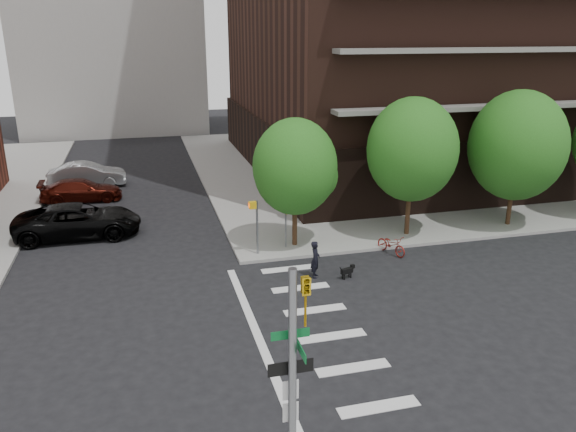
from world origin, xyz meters
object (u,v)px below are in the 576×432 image
object	(u,v)px
dog_walker	(315,259)
parked_car_black	(78,221)
parked_car_silver	(87,175)
traffic_signal	(294,430)
scooter	(391,245)
parked_car_maroon	(81,190)

from	to	relation	value
dog_walker	parked_car_black	bearing A→B (deg)	76.32
parked_car_silver	traffic_signal	bearing A→B (deg)	-168.73
parked_car_silver	scooter	distance (m)	22.15
traffic_signal	parked_car_maroon	world-z (taller)	traffic_signal
parked_car_maroon	dog_walker	bearing A→B (deg)	-144.91
parked_car_black	scooter	distance (m)	15.84
traffic_signal	parked_car_maroon	xyz separation A→B (m)	(-6.26, 26.93, -2.00)
scooter	dog_walker	bearing A→B (deg)	-179.64
traffic_signal	scooter	size ratio (longest dim) A/B	3.38
parked_car_black	traffic_signal	bearing A→B (deg)	-163.29
parked_car_maroon	parked_car_silver	distance (m)	3.52
parked_car_silver	dog_walker	world-z (taller)	parked_car_silver
parked_car_maroon	scooter	size ratio (longest dim) A/B	2.73
parked_car_black	dog_walker	distance (m)	12.92
traffic_signal	parked_car_silver	bearing A→B (deg)	101.38
parked_car_black	parked_car_silver	bearing A→B (deg)	2.12
parked_car_black	dog_walker	size ratio (longest dim) A/B	3.79
parked_car_maroon	scooter	bearing A→B (deg)	-132.00
parked_car_silver	dog_walker	distance (m)	20.90
traffic_signal	scooter	distance (m)	16.62
traffic_signal	scooter	bearing A→B (deg)	58.17
traffic_signal	dog_walker	world-z (taller)	traffic_signal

